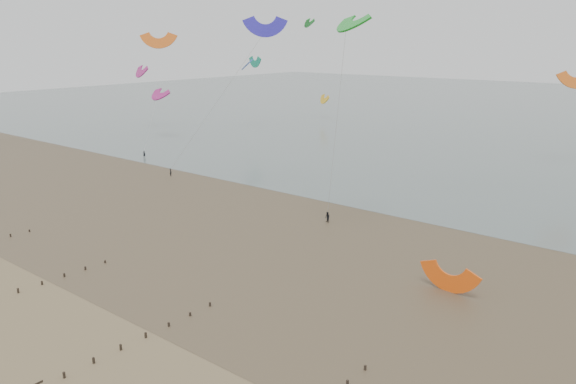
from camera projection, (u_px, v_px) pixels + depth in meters
The scene contains 5 objects.
ground at pixel (80, 342), 49.54m from camera, with size 500.00×500.00×0.00m, color brown.
sea_and_shore at pixel (287, 232), 77.92m from camera, with size 500.00×665.00×0.03m.
kitesurfer_lead at pixel (171, 172), 109.57m from camera, with size 0.55×0.36×1.52m, color black.
grounded_kite at pixel (448, 291), 59.50m from camera, with size 5.76×3.02×4.39m, color #FF5710, non-canonical shape.
kites_airborne at pixel (397, 56), 120.82m from camera, with size 236.38×119.23×40.90m.
Camera 1 is at (42.08, -23.10, 25.82)m, focal length 35.00 mm.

